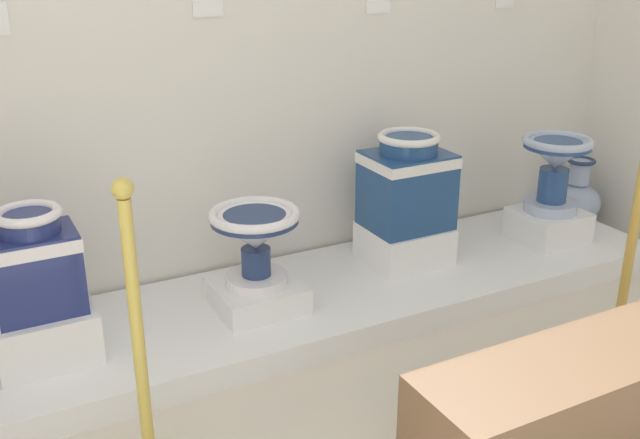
% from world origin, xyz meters
% --- Properties ---
extents(display_platform, '(3.41, 0.82, 0.11)m').
position_xyz_m(display_platform, '(1.95, 2.31, 0.06)').
color(display_platform, white).
rests_on(display_platform, ground_plane).
extents(plinth_block_squat_floral, '(0.37, 0.32, 0.20)m').
position_xyz_m(plinth_block_squat_floral, '(0.67, 2.28, 0.22)').
color(plinth_block_squat_floral, white).
rests_on(plinth_block_squat_floral, display_platform).
extents(antique_toilet_squat_floral, '(0.32, 0.25, 0.40)m').
position_xyz_m(antique_toilet_squat_floral, '(0.67, 2.28, 0.52)').
color(antique_toilet_squat_floral, navy).
rests_on(antique_toilet_squat_floral, plinth_block_squat_floral).
extents(plinth_block_pale_glazed, '(0.37, 0.36, 0.11)m').
position_xyz_m(plinth_block_pale_glazed, '(1.54, 2.28, 0.17)').
color(plinth_block_pale_glazed, white).
rests_on(plinth_block_pale_glazed, display_platform).
extents(antique_toilet_pale_glazed, '(0.39, 0.39, 0.34)m').
position_xyz_m(antique_toilet_pale_glazed, '(1.54, 2.28, 0.46)').
color(antique_toilet_pale_glazed, white).
rests_on(antique_toilet_pale_glazed, plinth_block_pale_glazed).
extents(plinth_block_broad_patterned, '(0.39, 0.35, 0.18)m').
position_xyz_m(plinth_block_broad_patterned, '(2.39, 2.40, 0.21)').
color(plinth_block_broad_patterned, white).
rests_on(plinth_block_broad_patterned, display_platform).
extents(antique_toilet_broad_patterned, '(0.39, 0.33, 0.47)m').
position_xyz_m(antique_toilet_broad_patterned, '(2.39, 2.40, 0.53)').
color(antique_toilet_broad_patterned, navy).
rests_on(antique_toilet_broad_patterned, plinth_block_broad_patterned).
extents(plinth_block_leftmost, '(0.34, 0.32, 0.16)m').
position_xyz_m(plinth_block_leftmost, '(3.21, 2.27, 0.19)').
color(plinth_block_leftmost, white).
rests_on(plinth_block_leftmost, display_platform).
extents(antique_toilet_leftmost, '(0.36, 0.36, 0.40)m').
position_xyz_m(antique_toilet_leftmost, '(3.21, 2.27, 0.55)').
color(antique_toilet_leftmost, '#AAB9D5').
rests_on(antique_toilet_leftmost, plinth_block_leftmost).
extents(info_placard_second, '(0.14, 0.01, 0.13)m').
position_xyz_m(info_placard_second, '(1.55, 2.74, 1.37)').
color(info_placard_second, white).
extents(decorative_vase_companion, '(0.28, 0.28, 0.42)m').
position_xyz_m(decorative_vase_companion, '(3.71, 2.54, 0.17)').
color(decorative_vase_companion, navy).
rests_on(decorative_vase_companion, ground_plane).
extents(stanchion_post_near_left, '(0.26, 0.26, 1.00)m').
position_xyz_m(stanchion_post_near_left, '(0.86, 1.59, 0.29)').
color(stanchion_post_near_left, gold).
rests_on(stanchion_post_near_left, ground_plane).
extents(stanchion_post_near_right, '(0.26, 0.26, 0.96)m').
position_xyz_m(stanchion_post_near_right, '(2.79, 1.41, 0.28)').
color(stanchion_post_near_right, '#BB8F3A').
rests_on(stanchion_post_near_right, ground_plane).
extents(museum_bench, '(1.03, 0.36, 0.40)m').
position_xyz_m(museum_bench, '(2.05, 1.00, 0.20)').
color(museum_bench, brown).
rests_on(museum_bench, ground_plane).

